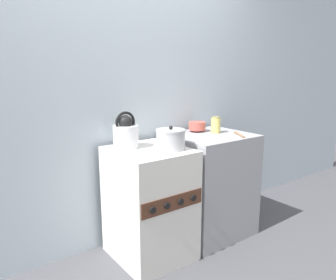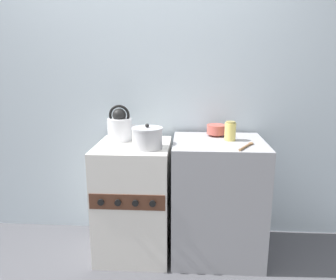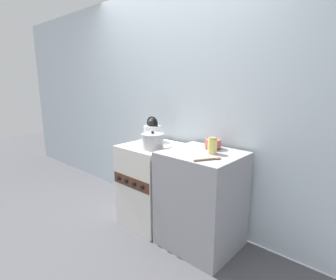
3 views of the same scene
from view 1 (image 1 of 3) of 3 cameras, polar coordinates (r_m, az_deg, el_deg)
ground_plane at (r=2.55m, az=0.82°, el=-22.00°), size 12.00×12.00×0.00m
wall_back at (r=2.67m, az=-7.88°, el=8.22°), size 7.00×0.06×2.50m
stove at (r=2.55m, az=-3.19°, el=-10.96°), size 0.54×0.61×0.86m
counter at (r=2.91m, az=7.21°, el=-7.65°), size 0.66×0.60×0.89m
kettle at (r=2.44m, az=-7.35°, el=1.10°), size 0.23×0.19×0.27m
cooking_pot at (r=2.38m, az=0.48°, el=0.11°), size 0.22×0.22×0.18m
enamel_bowl at (r=2.90m, az=5.08°, el=2.44°), size 0.15×0.15×0.09m
storage_jar at (r=2.85m, az=8.31°, el=2.58°), size 0.08×0.08×0.14m
wooden_spoon at (r=2.81m, az=12.21°, el=1.02°), size 0.14×0.22×0.02m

